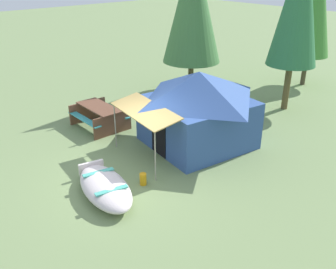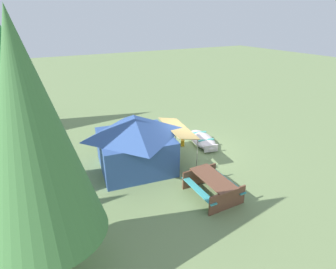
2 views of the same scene
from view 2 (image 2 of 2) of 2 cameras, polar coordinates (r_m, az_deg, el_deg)
The scene contains 8 objects.
ground_plane at distance 13.25m, azimuth 4.37°, elevation -3.68°, with size 80.00×80.00×0.00m, color #738A56.
beached_rowboat at distance 14.04m, azimuth 7.35°, elevation -1.05°, with size 2.62×1.61×0.47m.
canvas_cabin_tent at distance 11.44m, azimuth -7.06°, elevation -1.38°, with size 3.55×4.41×2.45m.
picnic_table at distance 10.04m, azimuth 9.55°, elevation -10.50°, with size 1.92×1.54×0.79m.
cooler_box at distance 11.58m, azimuth -1.10°, elevation -6.93°, with size 0.59×0.35×0.37m, color #AD282E.
fuel_can at distance 13.74m, azimuth 3.16°, elevation -1.83°, with size 0.19×0.19×0.33m, color orange.
pine_tree_back_right at distance 16.96m, azimuth -31.70°, elevation 13.65°, with size 2.17×2.17×6.63m.
pine_tree_far_center at distance 6.04m, azimuth -26.92°, elevation -0.70°, with size 2.56×2.56×6.35m.
Camera 2 is at (-9.82, 6.46, 6.12)m, focal length 28.41 mm.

